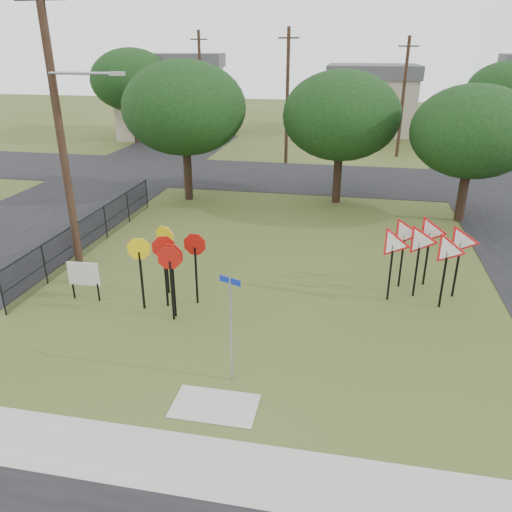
{
  "coord_description": "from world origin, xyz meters",
  "views": [
    {
      "loc": [
        2.77,
        -11.46,
        7.83
      ],
      "look_at": [
        -0.07,
        3.0,
        1.6
      ],
      "focal_mm": 35.0,
      "sensor_mm": 36.0,
      "label": 1
    }
  ],
  "objects_px": {
    "street_name_sign": "(231,323)",
    "stop_sign_cluster": "(168,256)",
    "yield_sign_cluster": "(426,243)",
    "info_board": "(84,275)"
  },
  "relations": [
    {
      "from": "street_name_sign",
      "to": "info_board",
      "type": "height_order",
      "value": "street_name_sign"
    },
    {
      "from": "yield_sign_cluster",
      "to": "info_board",
      "type": "distance_m",
      "value": 11.25
    },
    {
      "from": "street_name_sign",
      "to": "stop_sign_cluster",
      "type": "relative_size",
      "value": 1.17
    },
    {
      "from": "stop_sign_cluster",
      "to": "info_board",
      "type": "distance_m",
      "value": 3.1
    },
    {
      "from": "street_name_sign",
      "to": "stop_sign_cluster",
      "type": "bearing_deg",
      "value": 130.44
    },
    {
      "from": "street_name_sign",
      "to": "stop_sign_cluster",
      "type": "xyz_separation_m",
      "value": [
        -2.83,
        3.32,
        0.16
      ]
    },
    {
      "from": "stop_sign_cluster",
      "to": "yield_sign_cluster",
      "type": "bearing_deg",
      "value": 17.21
    },
    {
      "from": "stop_sign_cluster",
      "to": "yield_sign_cluster",
      "type": "height_order",
      "value": "yield_sign_cluster"
    },
    {
      "from": "street_name_sign",
      "to": "info_board",
      "type": "xyz_separation_m",
      "value": [
        -5.79,
        3.29,
        -0.75
      ]
    },
    {
      "from": "yield_sign_cluster",
      "to": "stop_sign_cluster",
      "type": "bearing_deg",
      "value": -162.79
    }
  ]
}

